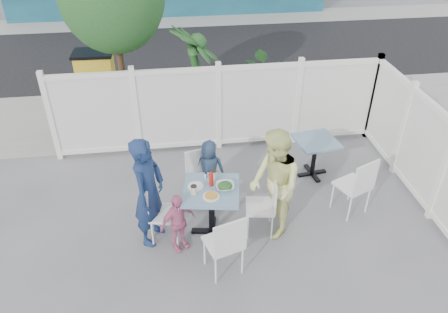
{
  "coord_description": "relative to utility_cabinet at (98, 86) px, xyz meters",
  "views": [
    {
      "loc": [
        -0.74,
        -4.52,
        4.43
      ],
      "look_at": [
        -0.06,
        0.5,
        1.04
      ],
      "focal_mm": 35.0,
      "sensor_mm": 36.0,
      "label": 1
    }
  ],
  "objects": [
    {
      "name": "near_sidewalk",
      "position": [
        2.2,
        -0.2,
        -0.66
      ],
      "size": [
        24.0,
        2.6,
        0.01
      ],
      "primitive_type": "cube",
      "color": "gray",
      "rests_on": "ground"
    },
    {
      "name": "ground",
      "position": [
        2.2,
        -4.0,
        -0.67
      ],
      "size": [
        80.0,
        80.0,
        0.0
      ],
      "primitive_type": "plane",
      "color": "slate"
    },
    {
      "name": "chair_near",
      "position": [
        2.0,
        -4.67,
        -0.11
      ],
      "size": [
        0.54,
        0.53,
        0.96
      ],
      "rotation": [
        0.0,
        0.0,
        0.31
      ],
      "color": "white",
      "rests_on": "ground"
    },
    {
      "name": "coffee_cup_b",
      "position": [
        1.97,
        -3.65,
        0.19
      ],
      "size": [
        0.08,
        0.08,
        0.12
      ],
      "primitive_type": "cylinder",
      "color": "beige",
      "rests_on": "main_table"
    },
    {
      "name": "salad_bowl",
      "position": [
        2.1,
        -3.9,
        0.16
      ],
      "size": [
        0.25,
        0.25,
        0.06
      ],
      "primitive_type": "imported",
      "color": "white",
      "rests_on": "main_table"
    },
    {
      "name": "ketchup_bottle",
      "position": [
        1.92,
        -3.81,
        0.23
      ],
      "size": [
        0.06,
        0.06,
        0.19
      ],
      "primitive_type": "cylinder",
      "color": "#B8180F",
      "rests_on": "main_table"
    },
    {
      "name": "pepper_shaker",
      "position": [
        1.87,
        -3.61,
        0.16
      ],
      "size": [
        0.03,
        0.03,
        0.07
      ],
      "primitive_type": "cylinder",
      "color": "black",
      "rests_on": "main_table"
    },
    {
      "name": "street",
      "position": [
        2.2,
        3.5,
        -0.66
      ],
      "size": [
        24.0,
        5.0,
        0.01
      ],
      "primitive_type": "cube",
      "color": "black",
      "rests_on": "ground"
    },
    {
      "name": "far_sidewalk",
      "position": [
        2.2,
        6.6,
        -0.66
      ],
      "size": [
        24.0,
        1.6,
        0.01
      ],
      "primitive_type": "cube",
      "color": "gray",
      "rests_on": "ground"
    },
    {
      "name": "spare_table",
      "position": [
        3.77,
        -2.7,
        -0.13
      ],
      "size": [
        0.74,
        0.74,
        0.69
      ],
      "rotation": [
        0.0,
        0.0,
        0.15
      ],
      "color": "teal",
      "rests_on": "ground"
    },
    {
      "name": "boy",
      "position": [
        1.97,
        -3.0,
        -0.17
      ],
      "size": [
        0.54,
        0.42,
        0.98
      ],
      "primitive_type": "imported",
      "rotation": [
        0.0,
        0.0,
        2.9
      ],
      "color": "navy",
      "rests_on": "ground"
    },
    {
      "name": "plate_side",
      "position": [
        1.71,
        -3.82,
        0.14
      ],
      "size": [
        0.22,
        0.22,
        0.02
      ],
      "primitive_type": "cylinder",
      "color": "white",
      "rests_on": "main_table"
    },
    {
      "name": "plate_main",
      "position": [
        1.89,
        -4.06,
        0.14
      ],
      "size": [
        0.22,
        0.22,
        0.01
      ],
      "primitive_type": "cylinder",
      "color": "white",
      "rests_on": "main_table"
    },
    {
      "name": "fence_back",
      "position": [
        2.3,
        -1.6,
        0.12
      ],
      "size": [
        5.86,
        0.08,
        1.6
      ],
      "color": "white",
      "rests_on": "ground"
    },
    {
      "name": "chair_back",
      "position": [
        1.81,
        -3.06,
        -0.18
      ],
      "size": [
        0.46,
        0.45,
        0.84
      ],
      "rotation": [
        0.0,
        0.0,
        3.39
      ],
      "color": "white",
      "rests_on": "ground"
    },
    {
      "name": "main_table",
      "position": [
        1.91,
        -3.9,
        -0.05
      ],
      "size": [
        0.87,
        0.87,
        0.8
      ],
      "rotation": [
        0.0,
        0.0,
        -0.17
      ],
      "color": "teal",
      "rests_on": "ground"
    },
    {
      "name": "toddler",
      "position": [
        1.43,
        -4.12,
        -0.21
      ],
      "size": [
        0.57,
        0.45,
        0.91
      ],
      "primitive_type": "imported",
      "rotation": [
        0.0,
        0.0,
        0.51
      ],
      "color": "pink",
      "rests_on": "ground"
    },
    {
      "name": "coffee_cup_a",
      "position": [
        1.67,
        -3.96,
        0.19
      ],
      "size": [
        0.08,
        0.08,
        0.12
      ],
      "primitive_type": "cylinder",
      "color": "beige",
      "rests_on": "main_table"
    },
    {
      "name": "man",
      "position": [
        1.08,
        -3.87,
        0.15
      ],
      "size": [
        0.6,
        0.7,
        1.63
      ],
      "primitive_type": "imported",
      "rotation": [
        0.0,
        0.0,
        1.15
      ],
      "color": "navy",
      "rests_on": "ground"
    },
    {
      "name": "potted_shrub_b",
      "position": [
        3.58,
        -1.0,
        0.08
      ],
      "size": [
        1.74,
        1.76,
        1.48
      ],
      "primitive_type": "imported",
      "rotation": [
        0.0,
        0.0,
        4.01
      ],
      "color": "#194422",
      "rests_on": "ground"
    },
    {
      "name": "chair_spare",
      "position": [
        4.08,
        -3.75,
        -0.1
      ],
      "size": [
        0.58,
        0.57,
        0.98
      ],
      "rotation": [
        0.0,
        0.0,
        0.42
      ],
      "color": "white",
      "rests_on": "ground"
    },
    {
      "name": "woman",
      "position": [
        2.77,
        -3.94,
        0.15
      ],
      "size": [
        0.71,
        0.86,
        1.63
      ],
      "primitive_type": "imported",
      "rotation": [
        0.0,
        0.0,
        -1.44
      ],
      "color": "#D9E440",
      "rests_on": "ground"
    },
    {
      "name": "potted_shrub_a",
      "position": [
        1.96,
        -0.9,
        0.37
      ],
      "size": [
        1.22,
        1.22,
        2.06
      ],
      "primitive_type": "imported",
      "rotation": [
        0.0,
        0.0,
        1.63
      ],
      "color": "#194422",
      "rests_on": "ground"
    },
    {
      "name": "chair_left",
      "position": [
        1.2,
        -3.89,
        -0.12
      ],
      "size": [
        0.49,
        0.5,
        0.93
      ],
      "rotation": [
        0.0,
        0.0,
        -1.8
      ],
      "color": "white",
      "rests_on": "ground"
    },
    {
      "name": "chair_right",
      "position": [
        2.67,
        -3.95,
        -0.14
      ],
      "size": [
        0.46,
        0.47,
        0.91
      ],
      "rotation": [
        0.0,
        0.0,
        1.41
      ],
      "color": "white",
      "rests_on": "ground"
    },
    {
      "name": "fence_right",
      "position": [
        5.2,
        -3.4,
        0.12
      ],
      "size": [
        0.08,
        3.66,
        1.6
      ],
      "rotation": [
        0.0,
        0.0,
        1.57
      ],
      "color": "white",
      "rests_on": "ground"
    },
    {
      "name": "utility_cabinet",
      "position": [
        0.0,
        0.0,
        0.0
      ],
      "size": [
        0.73,
        0.53,
        1.33
      ],
      "primitive_type": "cube",
      "rotation": [
        0.0,
        0.0,
        -0.03
      ],
      "color": "gold",
      "rests_on": "ground"
    },
    {
      "name": "salt_shaker",
      "position": [
        1.86,
        -3.65,
        0.16
      ],
      "size": [
        0.03,
        0.03,
        0.06
      ],
      "primitive_type": "cylinder",
      "color": "white",
      "rests_on": "main_table"
    }
  ]
}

